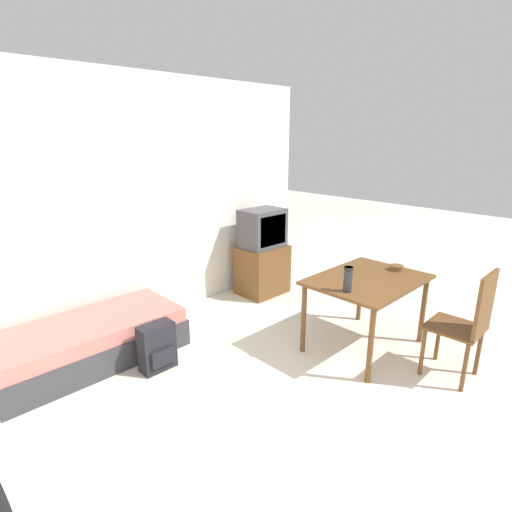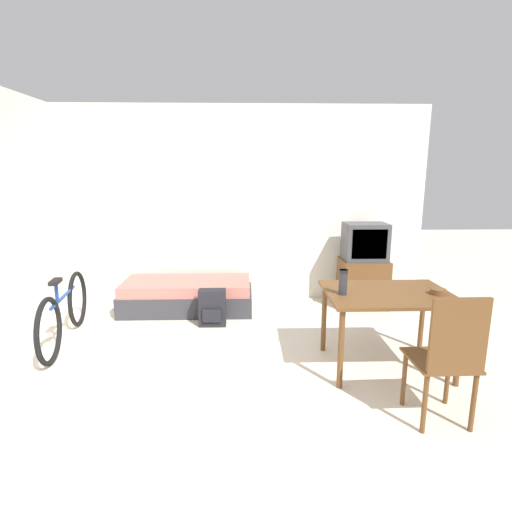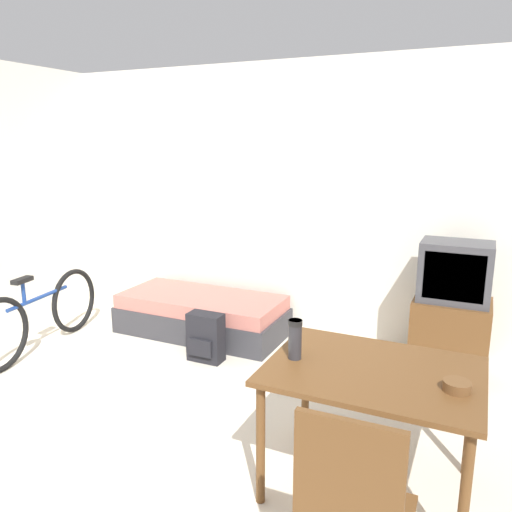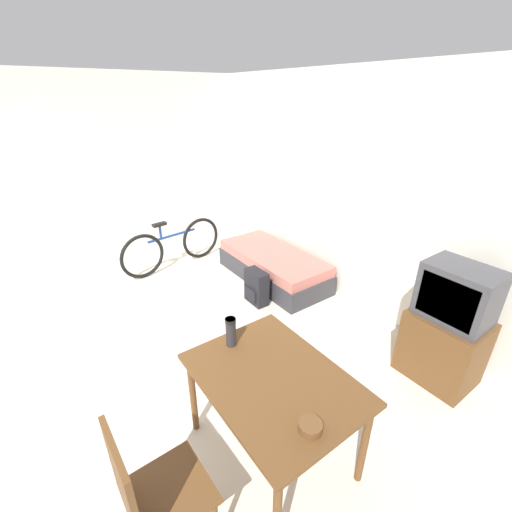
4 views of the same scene
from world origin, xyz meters
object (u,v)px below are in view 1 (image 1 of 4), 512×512
daybed (91,341)px  thermos_flask (348,278)px  tv (262,255)px  dining_table (367,287)px  backpack (157,347)px  wooden_chair (469,321)px  mate_bowl (397,268)px

daybed → thermos_flask: 2.46m
tv → thermos_flask: (-0.73, -1.79, 0.33)m
daybed → dining_table: size_ratio=1.50×
tv → backpack: size_ratio=2.58×
daybed → wooden_chair: (2.20, -2.55, 0.36)m
daybed → backpack: (0.38, -0.56, 0.02)m
daybed → dining_table: (2.08, -1.65, 0.45)m
tv → thermos_flask: bearing=-112.2°
wooden_chair → daybed: bearing=130.7°
daybed → mate_bowl: 3.09m
thermos_flask → backpack: thermos_flask is taller
backpack → daybed: bearing=123.8°
daybed → wooden_chair: wooden_chair is taller
backpack → dining_table: bearing=-32.5°
tv → wooden_chair: 2.65m
thermos_flask → wooden_chair: bearing=-57.1°
dining_table → wooden_chair: (0.12, -0.91, -0.09)m
tv → mate_bowl: tv is taller
daybed → thermos_flask: thermos_flask is taller
backpack → thermos_flask: bearing=-41.9°
daybed → thermos_flask: size_ratio=7.43×
tv → dining_table: 1.77m
dining_table → thermos_flask: (-0.44, -0.05, 0.21)m
wooden_chair → thermos_flask: bearing=122.9°
tv → wooden_chair: size_ratio=1.14×
dining_table → backpack: size_ratio=2.56×
wooden_chair → backpack: wooden_chair is taller
wooden_chair → mate_bowl: bearing=69.6°
backpack → mate_bowl: bearing=-28.6°
dining_table → mate_bowl: mate_bowl is taller
daybed → backpack: 0.68m
thermos_flask → backpack: 1.82m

